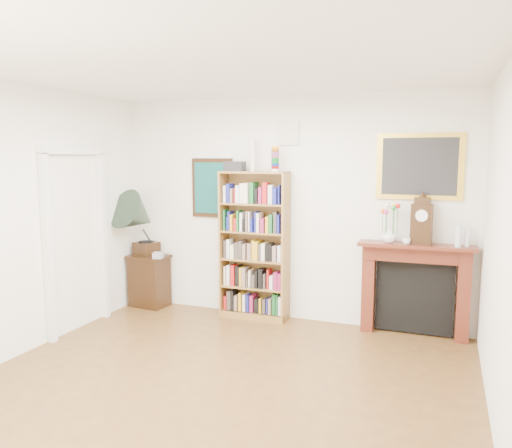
{
  "coord_description": "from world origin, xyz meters",
  "views": [
    {
      "loc": [
        1.84,
        -3.48,
        2.06
      ],
      "look_at": [
        -0.09,
        1.6,
        1.32
      ],
      "focal_mm": 35.0,
      "sensor_mm": 36.0,
      "label": 1
    }
  ],
  "objects_px": {
    "teacup": "(407,241)",
    "bottle_right": "(467,238)",
    "fireplace": "(415,282)",
    "gramophone": "(139,219)",
    "bookshelf": "(254,237)",
    "bottle_left": "(458,236)",
    "mantel_clock": "(422,222)",
    "side_cabinet": "(149,281)",
    "flower_vase": "(389,235)",
    "cd_stack": "(158,255)"
  },
  "relations": [
    {
      "from": "bookshelf",
      "to": "mantel_clock",
      "type": "relative_size",
      "value": 4.12
    },
    {
      "from": "flower_vase",
      "to": "bottle_left",
      "type": "height_order",
      "value": "bottle_left"
    },
    {
      "from": "gramophone",
      "to": "cd_stack",
      "type": "bearing_deg",
      "value": 11.86
    },
    {
      "from": "cd_stack",
      "to": "mantel_clock",
      "type": "xyz_separation_m",
      "value": [
        3.31,
        0.2,
        0.58
      ]
    },
    {
      "from": "teacup",
      "to": "bottle_right",
      "type": "xyz_separation_m",
      "value": [
        0.63,
        0.08,
        0.06
      ]
    },
    {
      "from": "teacup",
      "to": "bottle_right",
      "type": "distance_m",
      "value": 0.64
    },
    {
      "from": "mantel_clock",
      "to": "flower_vase",
      "type": "distance_m",
      "value": 0.38
    },
    {
      "from": "side_cabinet",
      "to": "bottle_right",
      "type": "distance_m",
      "value": 4.11
    },
    {
      "from": "cd_stack",
      "to": "flower_vase",
      "type": "relative_size",
      "value": 0.72
    },
    {
      "from": "flower_vase",
      "to": "bottle_left",
      "type": "distance_m",
      "value": 0.73
    },
    {
      "from": "fireplace",
      "to": "gramophone",
      "type": "bearing_deg",
      "value": -178.12
    },
    {
      "from": "cd_stack",
      "to": "flower_vase",
      "type": "height_order",
      "value": "flower_vase"
    },
    {
      "from": "flower_vase",
      "to": "teacup",
      "type": "distance_m",
      "value": 0.2
    },
    {
      "from": "fireplace",
      "to": "bottle_left",
      "type": "distance_m",
      "value": 0.72
    },
    {
      "from": "side_cabinet",
      "to": "cd_stack",
      "type": "height_order",
      "value": "cd_stack"
    },
    {
      "from": "mantel_clock",
      "to": "bottle_left",
      "type": "relative_size",
      "value": 2.19
    },
    {
      "from": "fireplace",
      "to": "mantel_clock",
      "type": "distance_m",
      "value": 0.71
    },
    {
      "from": "bottle_left",
      "to": "flower_vase",
      "type": "bearing_deg",
      "value": 179.39
    },
    {
      "from": "side_cabinet",
      "to": "gramophone",
      "type": "height_order",
      "value": "gramophone"
    },
    {
      "from": "flower_vase",
      "to": "cd_stack",
      "type": "bearing_deg",
      "value": -176.81
    },
    {
      "from": "gramophone",
      "to": "teacup",
      "type": "distance_m",
      "value": 3.47
    },
    {
      "from": "bookshelf",
      "to": "gramophone",
      "type": "xyz_separation_m",
      "value": [
        -1.61,
        -0.14,
        0.18
      ]
    },
    {
      "from": "cd_stack",
      "to": "bottle_left",
      "type": "xyz_separation_m",
      "value": [
        3.7,
        0.16,
        0.45
      ]
    },
    {
      "from": "side_cabinet",
      "to": "fireplace",
      "type": "xyz_separation_m",
      "value": [
        3.5,
        0.11,
        0.28
      ]
    },
    {
      "from": "gramophone",
      "to": "bottle_right",
      "type": "distance_m",
      "value": 4.1
    },
    {
      "from": "teacup",
      "to": "bottle_right",
      "type": "height_order",
      "value": "bottle_right"
    },
    {
      "from": "bookshelf",
      "to": "teacup",
      "type": "xyz_separation_m",
      "value": [
        1.85,
        -0.03,
        0.07
      ]
    },
    {
      "from": "cd_stack",
      "to": "bottle_left",
      "type": "distance_m",
      "value": 3.73
    },
    {
      "from": "fireplace",
      "to": "bottle_left",
      "type": "height_order",
      "value": "bottle_left"
    },
    {
      "from": "flower_vase",
      "to": "bottle_right",
      "type": "height_order",
      "value": "bottle_right"
    },
    {
      "from": "bottle_left",
      "to": "bottle_right",
      "type": "distance_m",
      "value": 0.11
    },
    {
      "from": "cd_stack",
      "to": "bottle_left",
      "type": "bearing_deg",
      "value": 2.44
    },
    {
      "from": "bookshelf",
      "to": "flower_vase",
      "type": "height_order",
      "value": "bookshelf"
    },
    {
      "from": "bookshelf",
      "to": "gramophone",
      "type": "bearing_deg",
      "value": -175.06
    },
    {
      "from": "side_cabinet",
      "to": "gramophone",
      "type": "xyz_separation_m",
      "value": [
        -0.07,
        -0.1,
        0.88
      ]
    },
    {
      "from": "fireplace",
      "to": "bottle_left",
      "type": "bearing_deg",
      "value": -12.82
    },
    {
      "from": "bookshelf",
      "to": "bottle_right",
      "type": "relative_size",
      "value": 10.82
    },
    {
      "from": "fireplace",
      "to": "side_cabinet",
      "type": "bearing_deg",
      "value": -179.76
    },
    {
      "from": "side_cabinet",
      "to": "mantel_clock",
      "type": "xyz_separation_m",
      "value": [
        3.54,
        0.07,
        0.98
      ]
    },
    {
      "from": "fireplace",
      "to": "bottle_right",
      "type": "height_order",
      "value": "bottle_right"
    },
    {
      "from": "cd_stack",
      "to": "bottle_left",
      "type": "relative_size",
      "value": 0.5
    },
    {
      "from": "side_cabinet",
      "to": "flower_vase",
      "type": "relative_size",
      "value": 4.26
    },
    {
      "from": "gramophone",
      "to": "teacup",
      "type": "relative_size",
      "value": 10.09
    },
    {
      "from": "bookshelf",
      "to": "cd_stack",
      "type": "relative_size",
      "value": 18.04
    },
    {
      "from": "side_cabinet",
      "to": "teacup",
      "type": "relative_size",
      "value": 7.85
    },
    {
      "from": "cd_stack",
      "to": "teacup",
      "type": "bearing_deg",
      "value": 2.38
    },
    {
      "from": "mantel_clock",
      "to": "side_cabinet",
      "type": "bearing_deg",
      "value": -171.74
    },
    {
      "from": "fireplace",
      "to": "teacup",
      "type": "bearing_deg",
      "value": -133.99
    },
    {
      "from": "bottle_left",
      "to": "mantel_clock",
      "type": "bearing_deg",
      "value": 173.75
    },
    {
      "from": "fireplace",
      "to": "flower_vase",
      "type": "height_order",
      "value": "flower_vase"
    }
  ]
}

